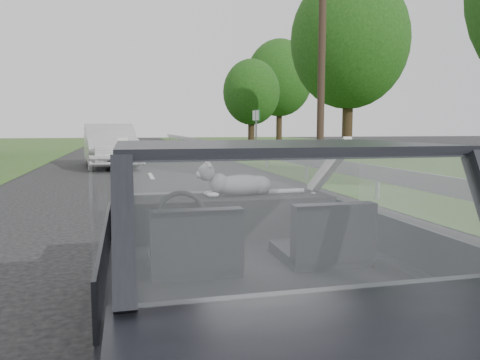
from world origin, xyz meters
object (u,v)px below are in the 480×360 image
subject_car (250,252)px  other_car (110,145)px  cat (242,184)px  highway_sign (256,133)px  utility_pole (322,55)px

subject_car → other_car: 15.99m
cat → other_car: (-1.46, 15.28, -0.26)m
highway_sign → utility_pole: bearing=-93.4°
cat → highway_sign: bearing=68.5°
subject_car → other_car: bearing=94.8°
utility_pole → other_car: bearing=163.3°
other_car → highway_sign: size_ratio=2.06×
other_car → highway_sign: (7.46, 5.59, 0.40)m
subject_car → cat: bearing=80.5°
cat → utility_pole: utility_pole is taller
highway_sign → other_car: bearing=-148.6°
other_car → highway_sign: bearing=30.3°
utility_pole → subject_car: bearing=-115.1°
subject_car → cat: size_ratio=6.35×
subject_car → utility_pole: size_ratio=0.48×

